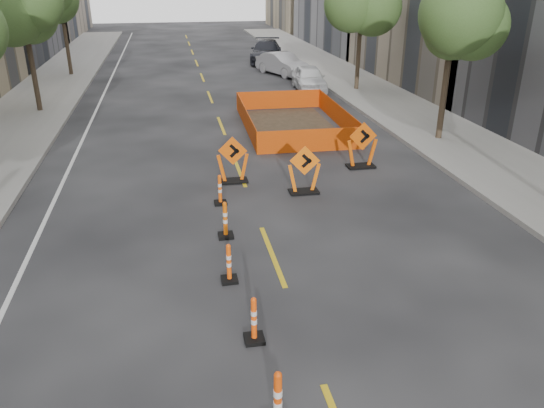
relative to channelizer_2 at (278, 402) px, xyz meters
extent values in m
plane|color=black|center=(0.94, 1.28, -0.55)|extent=(140.00, 140.00, 0.00)
cube|color=gray|center=(9.94, 13.28, -0.48)|extent=(4.00, 90.00, 0.15)
cylinder|color=#382B1E|center=(-7.46, 21.28, 1.02)|extent=(0.24, 0.24, 3.15)
sphere|color=#3E5E28|center=(-7.46, 21.28, 4.00)|extent=(2.80, 2.80, 2.80)
cylinder|color=#382B1E|center=(-7.46, 31.28, 1.02)|extent=(0.24, 0.24, 3.15)
sphere|color=#3E5E28|center=(-7.46, 31.28, 4.00)|extent=(2.80, 2.80, 2.80)
cylinder|color=#382B1E|center=(9.34, 13.28, 1.02)|extent=(0.24, 0.24, 3.15)
sphere|color=#3E5E28|center=(9.34, 13.28, 4.00)|extent=(2.80, 2.80, 2.80)
cylinder|color=#382B1E|center=(9.34, 23.28, 1.02)|extent=(0.24, 0.24, 3.15)
sphere|color=#3E5E28|center=(9.34, 23.28, 4.00)|extent=(2.80, 2.80, 2.80)
imported|color=white|center=(6.71, 24.02, 0.14)|extent=(1.95, 4.20, 1.39)
imported|color=#9F9EA3|center=(6.24, 29.22, 0.16)|extent=(3.11, 4.58, 1.43)
imported|color=black|center=(6.17, 34.73, 0.25)|extent=(3.35, 5.84, 1.59)
camera|label=1|loc=(-1.20, -5.79, 5.75)|focal=35.00mm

